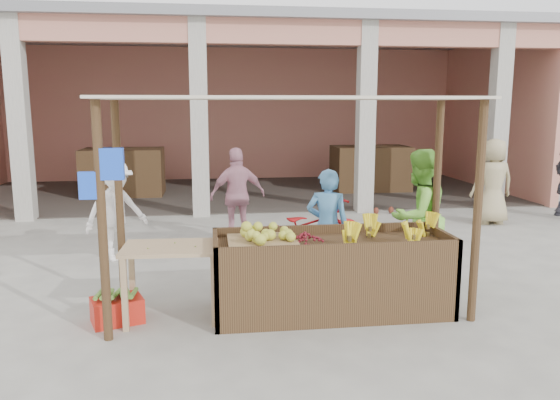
{
  "coord_description": "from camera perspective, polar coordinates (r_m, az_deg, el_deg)",
  "views": [
    {
      "loc": [
        -0.82,
        -5.72,
        2.3
      ],
      "look_at": [
        0.08,
        1.2,
        1.08
      ],
      "focal_mm": 35.0,
      "sensor_mm": 36.0,
      "label": 1
    }
  ],
  "objects": [
    {
      "name": "ground",
      "position": [
        6.22,
        0.69,
        -11.77
      ],
      "size": [
        60.0,
        60.0,
        0.0
      ],
      "primitive_type": "plane",
      "color": "slate",
      "rests_on": "ground"
    },
    {
      "name": "market_building",
      "position": [
        14.68,
        -4.1,
        11.47
      ],
      "size": [
        14.4,
        6.4,
        4.2
      ],
      "color": "tan",
      "rests_on": "ground"
    },
    {
      "name": "fruit_stall",
      "position": [
        6.17,
        5.35,
        -8.04
      ],
      "size": [
        2.6,
        0.95,
        0.8
      ],
      "primitive_type": "cube",
      "color": "#4E371F",
      "rests_on": "ground"
    },
    {
      "name": "stall_awning",
      "position": [
        5.85,
        0.51,
        6.77
      ],
      "size": [
        4.09,
        1.35,
        2.39
      ],
      "color": "#4E371F",
      "rests_on": "ground"
    },
    {
      "name": "banana_heap",
      "position": [
        6.18,
        11.08,
        -3.26
      ],
      "size": [
        1.2,
        0.65,
        0.22
      ],
      "primitive_type": null,
      "color": "yellow",
      "rests_on": "fruit_stall"
    },
    {
      "name": "melon_tray",
      "position": [
        5.91,
        -1.86,
        -3.84
      ],
      "size": [
        0.74,
        0.64,
        0.2
      ],
      "color": "#90714A",
      "rests_on": "fruit_stall"
    },
    {
      "name": "berry_heap",
      "position": [
        5.96,
        2.64,
        -3.98
      ],
      "size": [
        0.43,
        0.35,
        0.14
      ],
      "primitive_type": "ellipsoid",
      "color": "maroon",
      "rests_on": "fruit_stall"
    },
    {
      "name": "side_table",
      "position": [
        5.99,
        -11.37,
        -6.02
      ],
      "size": [
        1.03,
        0.71,
        0.81
      ],
      "rotation": [
        0.0,
        0.0,
        -0.04
      ],
      "color": "tan",
      "rests_on": "ground"
    },
    {
      "name": "papaya_pile",
      "position": [
        5.93,
        -11.44,
        -3.9
      ],
      "size": [
        0.62,
        0.36,
        0.18
      ],
      "primitive_type": null,
      "color": "#579932",
      "rests_on": "side_table"
    },
    {
      "name": "red_crate",
      "position": [
        6.19,
        -16.65,
        -10.97
      ],
      "size": [
        0.61,
        0.52,
        0.27
      ],
      "primitive_type": "cube",
      "rotation": [
        0.0,
        0.0,
        0.34
      ],
      "color": "red",
      "rests_on": "ground"
    },
    {
      "name": "plantain_bundle",
      "position": [
        6.13,
        -16.73,
        -9.44
      ],
      "size": [
        0.4,
        0.28,
        0.08
      ],
      "primitive_type": null,
      "color": "#53802E",
      "rests_on": "red_crate"
    },
    {
      "name": "produce_sacks",
      "position": [
        11.78,
        10.81,
        -0.04
      ],
      "size": [
        0.78,
        0.48,
        0.59
      ],
      "color": "maroon",
      "rests_on": "ground"
    },
    {
      "name": "vendor_blue",
      "position": [
        7.03,
        4.99,
        -2.41
      ],
      "size": [
        0.71,
        0.61,
        1.6
      ],
      "primitive_type": "imported",
      "rotation": [
        0.0,
        0.0,
        2.81
      ],
      "color": "#4A8BC5",
      "rests_on": "ground"
    },
    {
      "name": "vendor_green",
      "position": [
        7.25,
        14.27,
        -1.35
      ],
      "size": [
        1.02,
        0.83,
        1.84
      ],
      "primitive_type": "imported",
      "rotation": [
        0.0,
        0.0,
        3.57
      ],
      "color": "#78CC40",
      "rests_on": "ground"
    },
    {
      "name": "motorcycle",
      "position": [
        8.07,
        3.07,
        -3.04
      ],
      "size": [
        1.1,
        1.98,
        0.98
      ],
      "primitive_type": "imported",
      "rotation": [
        0.0,
        0.0,
        1.82
      ],
      "color": "maroon",
      "rests_on": "ground"
    },
    {
      "name": "shopper_a",
      "position": [
        8.45,
        -16.78,
        -0.66
      ],
      "size": [
        1.15,
        1.01,
        1.62
      ],
      "primitive_type": "imported",
      "rotation": [
        0.0,
        0.0,
        0.6
      ],
      "color": "white",
      "rests_on": "ground"
    },
    {
      "name": "shopper_b",
      "position": [
        9.15,
        -4.45,
        0.81
      ],
      "size": [
        1.09,
        0.73,
        1.71
      ],
      "primitive_type": "imported",
      "rotation": [
        0.0,
        0.0,
        3.35
      ],
      "color": "#C08192",
      "rests_on": "ground"
    },
    {
      "name": "shopper_c",
      "position": [
        11.32,
        21.38,
        2.25
      ],
      "size": [
        0.89,
        0.58,
        1.84
      ],
      "primitive_type": "imported",
      "rotation": [
        0.0,
        0.0,
        3.14
      ],
      "color": "tan",
      "rests_on": "ground"
    }
  ]
}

